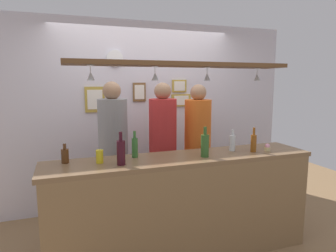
{
  "coord_description": "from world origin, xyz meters",
  "views": [
    {
      "loc": [
        -1.1,
        -3.0,
        1.77
      ],
      "look_at": [
        0.0,
        0.1,
        1.28
      ],
      "focal_mm": 31.74,
      "sensor_mm": 36.0,
      "label": 1
    }
  ],
  "objects_px": {
    "bottle_soda_clear": "(232,142)",
    "drink_can": "(100,156)",
    "wall_clock": "(115,58)",
    "bottle_champagne_green": "(205,145)",
    "bottle_wine_dark_red": "(121,152)",
    "person_left_grey_shirt": "(113,142)",
    "bottle_beer_green_import": "(135,147)",
    "bottle_beer_amber_tall": "(254,142)",
    "person_middle_red_shirt": "(163,139)",
    "picture_frame_lower_pair": "(181,100)",
    "person_right_orange_shirt": "(198,138)",
    "picture_frame_caricature": "(95,99)",
    "cupcake": "(267,147)",
    "bottle_beer_brown_stubby": "(65,155)",
    "picture_frame_crest": "(139,92)",
    "picture_frame_upper_small": "(179,86)"
  },
  "relations": [
    {
      "from": "bottle_wine_dark_red",
      "to": "picture_frame_lower_pair",
      "type": "xyz_separation_m",
      "value": [
        1.18,
        1.5,
        0.35
      ]
    },
    {
      "from": "person_right_orange_shirt",
      "to": "picture_frame_upper_small",
      "type": "relative_size",
      "value": 7.92
    },
    {
      "from": "bottle_champagne_green",
      "to": "picture_frame_lower_pair",
      "type": "height_order",
      "value": "picture_frame_lower_pair"
    },
    {
      "from": "bottle_wine_dark_red",
      "to": "person_left_grey_shirt",
      "type": "bearing_deg",
      "value": 85.51
    },
    {
      "from": "drink_can",
      "to": "picture_frame_lower_pair",
      "type": "bearing_deg",
      "value": 45.36
    },
    {
      "from": "wall_clock",
      "to": "drink_can",
      "type": "bearing_deg",
      "value": -106.02
    },
    {
      "from": "cupcake",
      "to": "bottle_champagne_green",
      "type": "bearing_deg",
      "value": -179.4
    },
    {
      "from": "bottle_champagne_green",
      "to": "bottle_beer_amber_tall",
      "type": "height_order",
      "value": "bottle_champagne_green"
    },
    {
      "from": "person_right_orange_shirt",
      "to": "bottle_champagne_green",
      "type": "height_order",
      "value": "person_right_orange_shirt"
    },
    {
      "from": "bottle_wine_dark_red",
      "to": "picture_frame_upper_small",
      "type": "bearing_deg",
      "value": 52.54
    },
    {
      "from": "person_right_orange_shirt",
      "to": "bottle_soda_clear",
      "type": "bearing_deg",
      "value": -83.99
    },
    {
      "from": "picture_frame_crest",
      "to": "person_left_grey_shirt",
      "type": "bearing_deg",
      "value": -127.0
    },
    {
      "from": "bottle_wine_dark_red",
      "to": "picture_frame_upper_small",
      "type": "distance_m",
      "value": 1.97
    },
    {
      "from": "bottle_champagne_green",
      "to": "bottle_beer_brown_stubby",
      "type": "xyz_separation_m",
      "value": [
        -1.3,
        0.22,
        -0.05
      ]
    },
    {
      "from": "person_left_grey_shirt",
      "to": "picture_frame_caricature",
      "type": "relative_size",
      "value": 5.23
    },
    {
      "from": "drink_can",
      "to": "picture_frame_lower_pair",
      "type": "xyz_separation_m",
      "value": [
        1.35,
        1.37,
        0.4
      ]
    },
    {
      "from": "person_middle_red_shirt",
      "to": "bottle_soda_clear",
      "type": "bearing_deg",
      "value": -52.32
    },
    {
      "from": "drink_can",
      "to": "picture_frame_upper_small",
      "type": "height_order",
      "value": "picture_frame_upper_small"
    },
    {
      "from": "person_middle_red_shirt",
      "to": "picture_frame_caricature",
      "type": "relative_size",
      "value": 5.19
    },
    {
      "from": "bottle_champagne_green",
      "to": "person_right_orange_shirt",
      "type": "bearing_deg",
      "value": 69.27
    },
    {
      "from": "drink_can",
      "to": "wall_clock",
      "type": "bearing_deg",
      "value": 73.98
    },
    {
      "from": "bottle_champagne_green",
      "to": "wall_clock",
      "type": "height_order",
      "value": "wall_clock"
    },
    {
      "from": "person_right_orange_shirt",
      "to": "picture_frame_lower_pair",
      "type": "distance_m",
      "value": 0.78
    },
    {
      "from": "person_right_orange_shirt",
      "to": "picture_frame_lower_pair",
      "type": "height_order",
      "value": "person_right_orange_shirt"
    },
    {
      "from": "bottle_wine_dark_red",
      "to": "bottle_beer_green_import",
      "type": "relative_size",
      "value": 1.15
    },
    {
      "from": "bottle_beer_amber_tall",
      "to": "cupcake",
      "type": "height_order",
      "value": "bottle_beer_amber_tall"
    },
    {
      "from": "bottle_beer_green_import",
      "to": "picture_frame_upper_small",
      "type": "height_order",
      "value": "picture_frame_upper_small"
    },
    {
      "from": "person_middle_red_shirt",
      "to": "drink_can",
      "type": "bearing_deg",
      "value": -139.37
    },
    {
      "from": "bottle_soda_clear",
      "to": "drink_can",
      "type": "distance_m",
      "value": 1.4
    },
    {
      "from": "bottle_soda_clear",
      "to": "wall_clock",
      "type": "relative_size",
      "value": 1.05
    },
    {
      "from": "person_middle_red_shirt",
      "to": "bottle_wine_dark_red",
      "type": "xyz_separation_m",
      "value": [
        -0.68,
        -0.86,
        0.09
      ]
    },
    {
      "from": "person_middle_red_shirt",
      "to": "bottle_beer_green_import",
      "type": "xyz_separation_m",
      "value": [
        -0.5,
        -0.63,
        0.07
      ]
    },
    {
      "from": "picture_frame_lower_pair",
      "to": "wall_clock",
      "type": "bearing_deg",
      "value": -179.63
    },
    {
      "from": "cupcake",
      "to": "person_left_grey_shirt",
      "type": "bearing_deg",
      "value": 150.99
    },
    {
      "from": "bottle_champagne_green",
      "to": "bottle_soda_clear",
      "type": "relative_size",
      "value": 1.3
    },
    {
      "from": "person_right_orange_shirt",
      "to": "picture_frame_upper_small",
      "type": "bearing_deg",
      "value": 90.53
    },
    {
      "from": "bottle_champagne_green",
      "to": "bottle_wine_dark_red",
      "type": "height_order",
      "value": "same"
    },
    {
      "from": "person_middle_red_shirt",
      "to": "person_right_orange_shirt",
      "type": "xyz_separation_m",
      "value": [
        0.47,
        0.0,
        -0.01
      ]
    },
    {
      "from": "drink_can",
      "to": "picture_frame_lower_pair",
      "type": "distance_m",
      "value": 1.97
    },
    {
      "from": "bottle_soda_clear",
      "to": "person_middle_red_shirt",
      "type": "bearing_deg",
      "value": 127.68
    },
    {
      "from": "bottle_soda_clear",
      "to": "cupcake",
      "type": "xyz_separation_m",
      "value": [
        0.35,
        -0.13,
        -0.06
      ]
    },
    {
      "from": "picture_frame_caricature",
      "to": "wall_clock",
      "type": "xyz_separation_m",
      "value": [
        0.28,
        -0.01,
        0.54
      ]
    },
    {
      "from": "bottle_beer_green_import",
      "to": "wall_clock",
      "type": "relative_size",
      "value": 1.18
    },
    {
      "from": "bottle_champagne_green",
      "to": "picture_frame_crest",
      "type": "distance_m",
      "value": 1.58
    },
    {
      "from": "person_right_orange_shirt",
      "to": "bottle_beer_brown_stubby",
      "type": "bearing_deg",
      "value": -158.9
    },
    {
      "from": "bottle_wine_dark_red",
      "to": "drink_can",
      "type": "xyz_separation_m",
      "value": [
        -0.17,
        0.13,
        -0.06
      ]
    },
    {
      "from": "bottle_wine_dark_red",
      "to": "bottle_beer_brown_stubby",
      "type": "distance_m",
      "value": 0.53
    },
    {
      "from": "person_middle_red_shirt",
      "to": "bottle_beer_brown_stubby",
      "type": "height_order",
      "value": "person_middle_red_shirt"
    },
    {
      "from": "person_left_grey_shirt",
      "to": "bottle_beer_amber_tall",
      "type": "height_order",
      "value": "person_left_grey_shirt"
    },
    {
      "from": "person_left_grey_shirt",
      "to": "picture_frame_caricature",
      "type": "distance_m",
      "value": 0.8
    }
  ]
}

